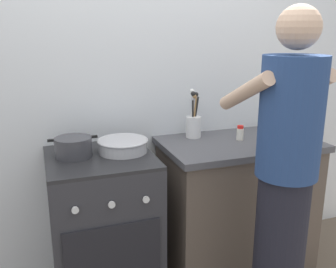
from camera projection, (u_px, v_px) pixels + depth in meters
The scene contains 9 objects.
back_wall at pixel (170, 82), 2.53m from camera, with size 3.20×0.10×2.50m.
countertop at pixel (236, 204), 2.53m from camera, with size 1.00×0.60×0.90m.
stove_range at pixel (104, 227), 2.24m from camera, with size 0.60×0.62×0.90m.
pot at pixel (73, 147), 2.10m from camera, with size 0.27×0.21×0.11m.
mixing_bowl at pixel (123, 145), 2.18m from camera, with size 0.30×0.30×0.08m.
utensil_crock at pixel (193, 123), 2.48m from camera, with size 0.10×0.10×0.32m.
spice_bottle at pixel (240, 133), 2.42m from camera, with size 0.04×0.04×0.10m.
oil_bottle at pixel (283, 128), 2.38m from camera, with size 0.06×0.06×0.22m.
person at pixel (284, 183), 1.85m from camera, with size 0.41×0.50×1.70m.
Camera 1 is at (-0.65, -1.88, 1.58)m, focal length 40.09 mm.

